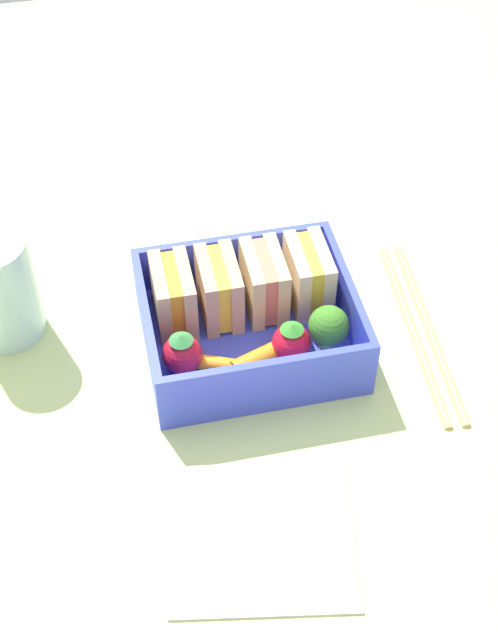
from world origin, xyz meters
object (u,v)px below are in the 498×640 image
strawberry_far_left (291,342)px  broccoli_floret (329,327)px  sandwich_left (173,296)px  chopstick_pair (422,328)px  carrot_stick_left (224,365)px  carrot_stick_far_left (263,358)px  sandwich_center (264,282)px  sandwich_center_left (219,289)px  strawberry_left (182,353)px  folded_napkin (262,535)px  sandwich_center_right (308,275)px

strawberry_far_left → broccoli_floret: bearing=2.7°
sandwich_left → chopstick_pair: 20.07cm
carrot_stick_left → broccoli_floret: 8.37cm
carrot_stick_far_left → broccoli_floret: size_ratio=1.03×
sandwich_center → carrot_stick_left: (-4.41, -6.05, -2.01)cm
sandwich_center_left → broccoli_floret: size_ratio=1.31×
strawberry_left → folded_napkin: strawberry_left is taller
sandwich_center_right → carrot_stick_left: bearing=-143.0°
sandwich_center_left → carrot_stick_far_left: bearing=-70.6°
carrot_stick_far_left → broccoli_floret: 5.48cm
sandwich_center → broccoli_floret: sandwich_center is taller
sandwich_center_left → sandwich_center_right: 7.22cm
sandwich_center_right → folded_napkin: 21.64cm
strawberry_left → broccoli_floret: 11.18cm
carrot_stick_far_left → sandwich_center_right: bearing=50.7°
folded_napkin → chopstick_pair: bearing=42.6°
sandwich_center_right → strawberry_far_left: size_ratio=1.53×
sandwich_center → strawberry_left: sandwich_center is taller
strawberry_far_left → folded_napkin: strawberry_far_left is taller
sandwich_left → carrot_stick_far_left: size_ratio=1.27×
carrot_stick_left → sandwich_center_left: bearing=82.5°
sandwich_center → sandwich_left: bearing=180.0°
sandwich_center_right → chopstick_pair: bearing=-27.7°
sandwich_center → sandwich_center_right: (3.61, 0.00, 0.00)cm
carrot_stick_far_left → broccoli_floret: bearing=6.3°
sandwich_center → carrot_stick_left: size_ratio=1.02×
sandwich_center → sandwich_center_right: bearing=0.0°
carrot_stick_far_left → sandwich_center_left: bearing=109.4°
sandwich_center_left → broccoli_floret: 9.22cm
broccoli_floret → folded_napkin: broccoli_floret is taller
carrot_stick_far_left → folded_napkin: carrot_stick_far_left is taller
strawberry_left → broccoli_floret: (11.13, -0.48, 0.88)cm
sandwich_left → sandwich_center_left: size_ratio=1.00×
sandwich_center → carrot_stick_far_left: size_ratio=1.27×
carrot_stick_left → strawberry_left: bearing=162.8°
sandwich_center_left → strawberry_far_left: 7.31cm
sandwich_center_right → carrot_stick_left: 10.24cm
sandwich_left → sandwich_center: size_ratio=1.00×
carrot_stick_left → sandwich_center_right: bearing=37.0°
carrot_stick_left → chopstick_pair: carrot_stick_left is taller
strawberry_left → carrot_stick_far_left: (5.97, -1.05, -0.88)cm
strawberry_far_left → broccoli_floret: broccoli_floret is taller
sandwich_center → strawberry_left: bearing=-145.4°
carrot_stick_left → folded_napkin: carrot_stick_left is taller
chopstick_pair → folded_napkin: size_ratio=1.59×
broccoli_floret → chopstick_pair: bearing=7.9°
sandwich_center → broccoli_floret: 6.72cm
sandwich_left → strawberry_left: (-0.20, -5.12, -0.95)cm
sandwich_left → carrot_stick_far_left: bearing=-46.9°
sandwich_center → sandwich_center_right: size_ratio=1.00×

